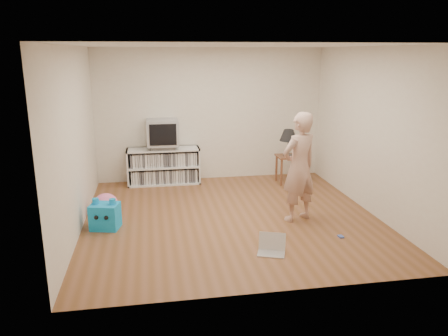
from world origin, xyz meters
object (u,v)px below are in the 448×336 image
crt_tv (162,132)px  side_table (287,162)px  dvd_deck (163,147)px  person (299,167)px  laptop (272,247)px  media_unit (164,166)px  table_lamp (288,136)px  plush_blue (105,216)px  plush_pink (106,204)px

crt_tv → side_table: bearing=-8.7°
dvd_deck → side_table: size_ratio=0.82×
person → laptop: 1.47m
dvd_deck → laptop: dvd_deck is taller
crt_tv → dvd_deck: bearing=90.0°
media_unit → crt_tv: crt_tv is taller
side_table → person: 2.02m
table_lamp → person: size_ratio=0.31×
media_unit → laptop: bearing=-69.4°
side_table → plush_blue: size_ratio=1.20×
media_unit → plush_pink: size_ratio=3.63×
dvd_deck → side_table: dvd_deck is taller
table_lamp → plush_blue: bearing=-151.9°
dvd_deck → plush_blue: size_ratio=0.98×
media_unit → table_lamp: size_ratio=2.72×
media_unit → person: person is taller
media_unit → table_lamp: table_lamp is taller
side_table → dvd_deck: bearing=171.2°
media_unit → person: size_ratio=0.84×
media_unit → crt_tv: 0.67m
crt_tv → side_table: crt_tv is taller
person → media_unit: bearing=-72.7°
side_table → plush_pink: (-3.38, -1.15, -0.25)m
dvd_deck → laptop: 3.62m
media_unit → laptop: size_ratio=3.34×
plush_blue → side_table: bearing=41.9°
table_lamp → plush_pink: size_ratio=1.34×
laptop → plush_blue: bearing=171.9°
crt_tv → plush_pink: size_ratio=1.56×
media_unit → side_table: size_ratio=2.55×
media_unit → table_lamp: (2.40, -0.39, 0.59)m
table_lamp → side_table: bearing=0.0°
side_table → laptop: (-1.15, -2.96, -0.35)m
plush_pink → table_lamp: bearing=18.7°
side_table → table_lamp: table_lamp is taller
laptop → plush_pink: (-2.24, 1.81, 0.10)m
person → dvd_deck: bearing=-72.5°
crt_tv → plush_blue: size_ratio=1.30×
dvd_deck → crt_tv: size_ratio=0.75×
dvd_deck → plush_blue: (-0.94, -2.15, -0.54)m
laptop → person: bearing=76.3°
dvd_deck → table_lamp: 2.44m
person → laptop: (-0.69, -1.04, -0.77)m
table_lamp → person: bearing=-103.2°
plush_blue → crt_tv: bearing=80.2°
laptop → plush_blue: 2.49m
dvd_deck → plush_blue: bearing=-113.5°
media_unit → laptop: 3.58m
crt_tv → laptop: (1.25, -3.32, -0.95)m
side_table → plush_blue: (-3.33, -1.78, -0.22)m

